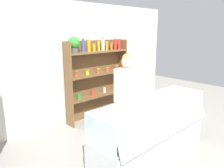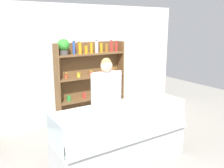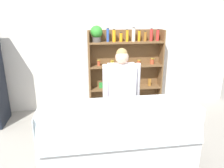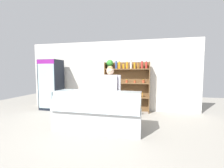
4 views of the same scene
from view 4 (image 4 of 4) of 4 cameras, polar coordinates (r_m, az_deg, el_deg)
The scene contains 6 objects.
ground_plane at distance 4.18m, azimuth -8.64°, elevation -16.40°, with size 12.00×12.00×0.00m, color gray.
back_wall at distance 6.04m, azimuth -1.02°, elevation 3.28°, with size 6.80×0.10×2.70m, color white.
drinks_fridge at distance 6.45m, azimuth -22.06°, elevation -0.23°, with size 0.77×0.66×1.97m.
shelving_unit at distance 5.65m, azimuth 5.00°, elevation 0.78°, with size 1.67×0.29×1.95m.
deli_display_case at distance 3.95m, azimuth -5.79°, elevation -12.78°, with size 2.22×0.72×1.01m.
shop_clerk at distance 4.44m, azimuth -0.73°, elevation -1.87°, with size 0.64×0.25×1.67m.
Camera 4 is at (1.44, -3.62, 1.50)m, focal length 24.00 mm.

